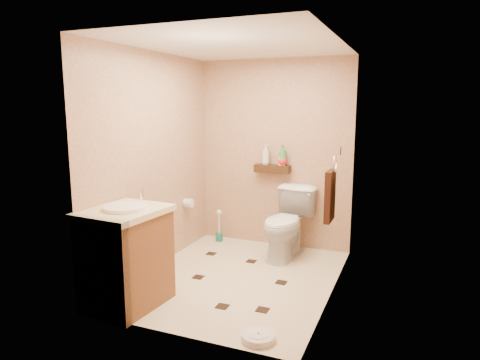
% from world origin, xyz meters
% --- Properties ---
extents(ground, '(2.50, 2.50, 0.00)m').
position_xyz_m(ground, '(0.00, 0.00, 0.00)').
color(ground, beige).
rests_on(ground, ground).
extents(wall_back, '(2.00, 0.04, 2.40)m').
position_xyz_m(wall_back, '(0.00, 1.25, 1.20)').
color(wall_back, tan).
rests_on(wall_back, ground).
extents(wall_front, '(2.00, 0.04, 2.40)m').
position_xyz_m(wall_front, '(0.00, -1.25, 1.20)').
color(wall_front, tan).
rests_on(wall_front, ground).
extents(wall_left, '(0.04, 2.50, 2.40)m').
position_xyz_m(wall_left, '(-1.00, 0.00, 1.20)').
color(wall_left, tan).
rests_on(wall_left, ground).
extents(wall_right, '(0.04, 2.50, 2.40)m').
position_xyz_m(wall_right, '(1.00, 0.00, 1.20)').
color(wall_right, tan).
rests_on(wall_right, ground).
extents(ceiling, '(2.00, 2.50, 0.02)m').
position_xyz_m(ceiling, '(0.00, 0.00, 2.40)').
color(ceiling, silver).
rests_on(ceiling, wall_back).
extents(wall_shelf, '(0.46, 0.14, 0.10)m').
position_xyz_m(wall_shelf, '(0.00, 1.17, 1.02)').
color(wall_shelf, '#3C2410').
rests_on(wall_shelf, wall_back).
extents(floor_accents, '(1.19, 1.34, 0.01)m').
position_xyz_m(floor_accents, '(0.01, -0.05, 0.00)').
color(floor_accents, black).
rests_on(floor_accents, ground).
extents(toilet, '(0.57, 0.87, 0.84)m').
position_xyz_m(toilet, '(0.30, 0.83, 0.42)').
color(toilet, white).
rests_on(toilet, ground).
extents(vanity, '(0.67, 0.79, 1.05)m').
position_xyz_m(vanity, '(-0.70, -0.95, 0.47)').
color(vanity, brown).
rests_on(vanity, ground).
extents(bathroom_scale, '(0.35, 0.35, 0.06)m').
position_xyz_m(bathroom_scale, '(0.63, -1.07, 0.03)').
color(bathroom_scale, silver).
rests_on(bathroom_scale, ground).
extents(toilet_brush, '(0.10, 0.10, 0.44)m').
position_xyz_m(toilet_brush, '(-0.71, 1.07, 0.15)').
color(toilet_brush, '#196558').
rests_on(toilet_brush, ground).
extents(towel_ring, '(0.12, 0.30, 0.76)m').
position_xyz_m(towel_ring, '(0.91, 0.25, 0.95)').
color(towel_ring, silver).
rests_on(towel_ring, wall_right).
extents(toilet_paper, '(0.12, 0.11, 0.12)m').
position_xyz_m(toilet_paper, '(-0.94, 0.65, 0.60)').
color(toilet_paper, silver).
rests_on(toilet_paper, wall_left).
extents(bottle_a, '(0.11, 0.11, 0.26)m').
position_xyz_m(bottle_a, '(-0.09, 1.17, 1.20)').
color(bottle_a, beige).
rests_on(bottle_a, wall_shelf).
extents(bottle_b, '(0.09, 0.09, 0.17)m').
position_xyz_m(bottle_b, '(0.13, 1.17, 1.15)').
color(bottle_b, '#FFA635').
rests_on(bottle_b, wall_shelf).
extents(bottle_c, '(0.15, 0.15, 0.15)m').
position_xyz_m(bottle_c, '(0.13, 1.17, 1.14)').
color(bottle_c, red).
rests_on(bottle_c, wall_shelf).
extents(bottle_d, '(0.11, 0.11, 0.26)m').
position_xyz_m(bottle_d, '(0.13, 1.17, 1.20)').
color(bottle_d, '#2E8C4C').
rests_on(bottle_d, wall_shelf).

